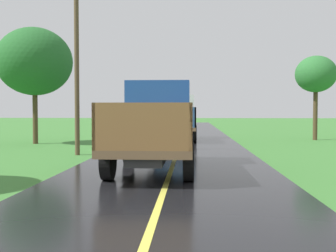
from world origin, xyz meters
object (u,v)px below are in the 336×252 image
Objects in this scene: roadside_tree_near_left at (35,62)px; banana_truck_far at (177,117)px; utility_pole_roadside at (77,57)px; roadside_tree_far_left at (316,75)px; banana_truck_near at (156,124)px.

banana_truck_far is at bearing 19.11° from roadside_tree_near_left.
roadside_tree_near_left is at bearing 125.85° from utility_pole_roadside.
roadside_tree_far_left is (12.81, 9.52, 0.03)m from utility_pole_roadside.
banana_truck_near is 1.00× the size of banana_truck_far.
utility_pole_roadside reaches higher than roadside_tree_far_left.
roadside_tree_far_left is (9.09, 13.62, 2.73)m from banana_truck_near.
banana_truck_near and banana_truck_far have the same top height.
utility_pole_roadside is at bearing -54.15° from roadside_tree_near_left.
banana_truck_near is 0.88× the size of roadside_tree_near_left.
banana_truck_near is 0.76× the size of utility_pole_roadside.
banana_truck_far is at bearing -172.55° from roadside_tree_far_left.
roadside_tree_far_left is (16.85, 3.93, -0.47)m from roadside_tree_near_left.
banana_truck_near is 12.82m from roadside_tree_near_left.
roadside_tree_far_left reaches higher than banana_truck_near.
utility_pole_roadside reaches higher than roadside_tree_near_left.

